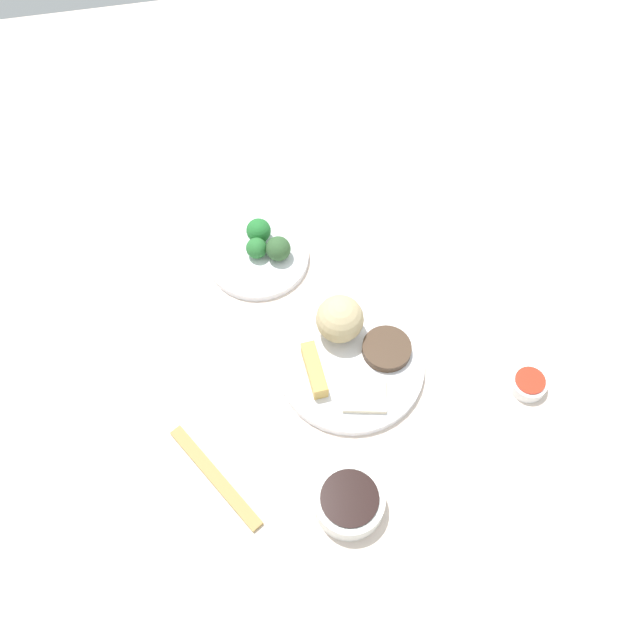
# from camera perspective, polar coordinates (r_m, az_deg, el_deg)

# --- Properties ---
(tabletop) EXTENTS (2.20, 2.20, 0.02)m
(tabletop) POSITION_cam_1_polar(r_m,az_deg,el_deg) (1.16, 2.21, -3.91)
(tabletop) COLOR beige
(tabletop) RESTS_ON ground
(main_plate) EXTENTS (0.25, 0.25, 0.02)m
(main_plate) POSITION_cam_1_polar(r_m,az_deg,el_deg) (1.14, 2.64, -3.89)
(main_plate) COLOR white
(main_plate) RESTS_ON tabletop
(rice_scoop) EXTENTS (0.08, 0.08, 0.08)m
(rice_scoop) POSITION_cam_1_polar(r_m,az_deg,el_deg) (1.12, 1.62, 0.07)
(rice_scoop) COLOR tan
(rice_scoop) RESTS_ON main_plate
(spring_roll) EXTENTS (0.03, 0.10, 0.03)m
(spring_roll) POSITION_cam_1_polar(r_m,az_deg,el_deg) (1.11, -0.50, -4.30)
(spring_roll) COLOR gold
(spring_roll) RESTS_ON main_plate
(crab_rangoon_wonton) EXTENTS (0.08, 0.08, 0.01)m
(crab_rangoon_wonton) POSITION_cam_1_polar(r_m,az_deg,el_deg) (1.10, 3.83, -6.44)
(crab_rangoon_wonton) COLOR beige
(crab_rangoon_wonton) RESTS_ON main_plate
(stir_fry_heap) EXTENTS (0.08, 0.08, 0.02)m
(stir_fry_heap) POSITION_cam_1_polar(r_m,az_deg,el_deg) (1.14, 5.77, -2.58)
(stir_fry_heap) COLOR #432F20
(stir_fry_heap) RESTS_ON main_plate
(broccoli_plate) EXTENTS (0.19, 0.19, 0.01)m
(broccoli_plate) POSITION_cam_1_polar(r_m,az_deg,el_deg) (1.26, -5.33, 5.41)
(broccoli_plate) COLOR white
(broccoli_plate) RESTS_ON tabletop
(broccoli_floret_0) EXTENTS (0.04, 0.04, 0.04)m
(broccoli_floret_0) POSITION_cam_1_polar(r_m,az_deg,el_deg) (1.24, -5.47, 6.16)
(broccoli_floret_0) COLOR #296E30
(broccoli_floret_0) RESTS_ON broccoli_plate
(broccoli_floret_2) EXTENTS (0.05, 0.05, 0.05)m
(broccoli_floret_2) POSITION_cam_1_polar(r_m,az_deg,el_deg) (1.23, -3.61, 6.13)
(broccoli_floret_2) COLOR #335830
(broccoli_floret_2) RESTS_ON broccoli_plate
(broccoli_floret_4) EXTENTS (0.05, 0.05, 0.05)m
(broccoli_floret_4) POSITION_cam_1_polar(r_m,az_deg,el_deg) (1.26, -5.30, 7.65)
(broccoli_floret_4) COLOR #24712F
(broccoli_floret_4) RESTS_ON broccoli_plate
(soy_sauce_bowl) EXTENTS (0.11, 0.11, 0.04)m
(soy_sauce_bowl) POSITION_cam_1_polar(r_m,az_deg,el_deg) (1.04, 2.52, -15.35)
(soy_sauce_bowl) COLOR white
(soy_sauce_bowl) RESTS_ON tabletop
(soy_sauce_bowl_liquid) EXTENTS (0.09, 0.09, 0.00)m
(soy_sauce_bowl_liquid) POSITION_cam_1_polar(r_m,az_deg,el_deg) (1.02, 2.56, -15.03)
(soy_sauce_bowl_liquid) COLOR black
(soy_sauce_bowl_liquid) RESTS_ON soy_sauce_bowl
(sauce_ramekin_sweet_and_sour) EXTENTS (0.06, 0.06, 0.02)m
(sauce_ramekin_sweet_and_sour) POSITION_cam_1_polar(r_m,az_deg,el_deg) (1.17, 17.44, -5.25)
(sauce_ramekin_sweet_and_sour) COLOR white
(sauce_ramekin_sweet_and_sour) RESTS_ON tabletop
(sauce_ramekin_sweet_and_sour_liquid) EXTENTS (0.05, 0.05, 0.00)m
(sauce_ramekin_sweet_and_sour_liquid) POSITION_cam_1_polar(r_m,az_deg,el_deg) (1.16, 17.61, -4.96)
(sauce_ramekin_sweet_and_sour_liquid) COLOR red
(sauce_ramekin_sweet_and_sour_liquid) RESTS_ON sauce_ramekin_sweet_and_sour
(chopsticks_pair) EXTENTS (0.13, 0.19, 0.01)m
(chopsticks_pair) POSITION_cam_1_polar(r_m,az_deg,el_deg) (1.08, -8.99, -13.16)
(chopsticks_pair) COLOR #A38445
(chopsticks_pair) RESTS_ON tabletop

